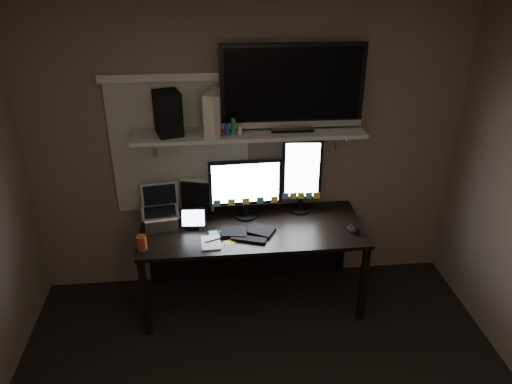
{
  "coord_description": "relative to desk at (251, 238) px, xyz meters",
  "views": [
    {
      "loc": [
        -0.32,
        -2.03,
        2.81
      ],
      "look_at": [
        0.01,
        1.25,
        1.14
      ],
      "focal_mm": 35.0,
      "sensor_mm": 36.0,
      "label": 1
    }
  ],
  "objects": [
    {
      "name": "speaker",
      "position": [
        -0.61,
        0.08,
        1.09
      ],
      "size": [
        0.23,
        0.26,
        0.33
      ],
      "primitive_type": "cube",
      "rotation": [
        0.0,
        0.0,
        0.27
      ],
      "color": "black",
      "rests_on": "wall_shelf"
    },
    {
      "name": "tv",
      "position": [
        0.33,
        0.11,
        1.26
      ],
      "size": [
        1.1,
        0.22,
        0.66
      ],
      "primitive_type": "cube",
      "rotation": [
        0.0,
        0.0,
        -0.02
      ],
      "color": "black",
      "rests_on": "wall_shelf"
    },
    {
      "name": "monitor_portrait",
      "position": [
        0.44,
        0.12,
        0.51
      ],
      "size": [
        0.33,
        0.09,
        0.66
      ],
      "primitive_type": "cube",
      "rotation": [
        0.0,
        0.0,
        -0.07
      ],
      "color": "black",
      "rests_on": "desk"
    },
    {
      "name": "tablet",
      "position": [
        -0.47,
        -0.09,
        0.27
      ],
      "size": [
        0.22,
        0.1,
        0.19
      ],
      "primitive_type": "cube",
      "rotation": [
        0.0,
        0.0,
        -0.05
      ],
      "color": "black",
      "rests_on": "desk"
    },
    {
      "name": "cup",
      "position": [
        -0.85,
        -0.35,
        0.23
      ],
      "size": [
        0.09,
        0.09,
        0.11
      ],
      "primitive_type": "cylinder",
      "rotation": [
        0.0,
        0.0,
        0.2
      ],
      "color": "maroon",
      "rests_on": "desk"
    },
    {
      "name": "keyboard",
      "position": [
        -0.04,
        -0.21,
        0.19
      ],
      "size": [
        0.45,
        0.29,
        0.03
      ],
      "primitive_type": "cube",
      "rotation": [
        0.0,
        0.0,
        -0.33
      ],
      "color": "black",
      "rests_on": "desk"
    },
    {
      "name": "desk",
      "position": [
        0.0,
        0.0,
        0.0
      ],
      "size": [
        1.8,
        0.75,
        0.73
      ],
      "color": "black",
      "rests_on": "floor"
    },
    {
      "name": "notepad",
      "position": [
        -0.34,
        -0.33,
        0.18
      ],
      "size": [
        0.15,
        0.21,
        0.01
      ],
      "primitive_type": "cube",
      "rotation": [
        0.0,
        0.0,
        0.02
      ],
      "color": "silver",
      "rests_on": "desk"
    },
    {
      "name": "laptop",
      "position": [
        -0.73,
        -0.04,
        0.34
      ],
      "size": [
        0.32,
        0.28,
        0.33
      ],
      "primitive_type": "cube",
      "rotation": [
        0.0,
        0.0,
        0.14
      ],
      "color": "silver",
      "rests_on": "desk"
    },
    {
      "name": "game_console",
      "position": [
        -0.27,
        0.06,
        1.09
      ],
      "size": [
        0.17,
        0.29,
        0.33
      ],
      "primitive_type": "cube",
      "rotation": [
        0.0,
        0.0,
        -0.32
      ],
      "color": "beige",
      "rests_on": "wall_shelf"
    },
    {
      "name": "monitor_landscape",
      "position": [
        -0.04,
        0.06,
        0.44
      ],
      "size": [
        0.6,
        0.08,
        0.52
      ],
      "primitive_type": "cube",
      "rotation": [
        0.0,
        0.0,
        0.03
      ],
      "color": "black",
      "rests_on": "desk"
    },
    {
      "name": "wall_shelf",
      "position": [
        0.0,
        0.08,
        0.91
      ],
      "size": [
        1.8,
        0.35,
        0.03
      ],
      "primitive_type": "cube",
      "color": "beige",
      "rests_on": "back_wall"
    },
    {
      "name": "back_wall",
      "position": [
        0.0,
        0.25,
        0.7
      ],
      "size": [
        3.6,
        0.0,
        3.6
      ],
      "primitive_type": "plane",
      "rotation": [
        1.57,
        0.0,
        0.0
      ],
      "color": "#766555",
      "rests_on": "floor"
    },
    {
      "name": "ceiling",
      "position": [
        0.0,
        -1.55,
        1.95
      ],
      "size": [
        3.6,
        3.6,
        0.0
      ],
      "primitive_type": "plane",
      "rotation": [
        3.14,
        0.0,
        0.0
      ],
      "color": "silver",
      "rests_on": "back_wall"
    },
    {
      "name": "mouse",
      "position": [
        0.79,
        -0.26,
        0.2
      ],
      "size": [
        0.1,
        0.14,
        0.04
      ],
      "primitive_type": "ellipsoid",
      "rotation": [
        0.0,
        0.0,
        0.24
      ],
      "color": "black",
      "rests_on": "desk"
    },
    {
      "name": "bottles",
      "position": [
        -0.15,
        -0.0,
        0.99
      ],
      "size": [
        0.2,
        0.1,
        0.13
      ],
      "primitive_type": null,
      "rotation": [
        0.0,
        0.0,
        -0.27
      ],
      "color": "#A50F0C",
      "rests_on": "wall_shelf"
    },
    {
      "name": "sticky_notes",
      "position": [
        -0.29,
        -0.27,
        0.18
      ],
      "size": [
        0.35,
        0.3,
        0.0
      ],
      "primitive_type": null,
      "rotation": [
        0.0,
        0.0,
        -0.28
      ],
      "color": "#F6F343",
      "rests_on": "desk"
    },
    {
      "name": "window_blinds",
      "position": [
        -0.55,
        0.24,
        0.75
      ],
      "size": [
        1.1,
        0.02,
        1.1
      ],
      "primitive_type": "cube",
      "color": "beige",
      "rests_on": "back_wall"
    },
    {
      "name": "file_sorter",
      "position": [
        -0.44,
        0.18,
        0.33
      ],
      "size": [
        0.27,
        0.18,
        0.31
      ],
      "primitive_type": "cube",
      "rotation": [
        0.0,
        0.0,
        -0.33
      ],
      "color": "black",
      "rests_on": "desk"
    }
  ]
}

